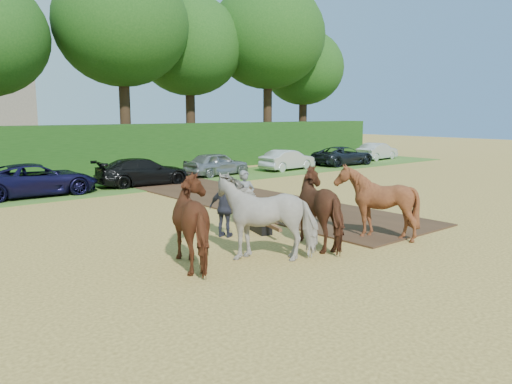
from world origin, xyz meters
name	(u,v)px	position (x,y,z in m)	size (l,w,h in m)	color
ground	(348,235)	(0.00, 0.00, 0.00)	(120.00, 120.00, 0.00)	gold
earth_strip	(244,199)	(1.50, 7.00, 0.03)	(4.50, 17.00, 0.05)	#472D1C
grass_verge	(137,184)	(0.00, 14.00, 0.01)	(50.00, 5.00, 0.03)	#38601E
hedgerow	(101,151)	(0.00, 18.50, 1.50)	(46.00, 1.60, 3.00)	#14380F
spectator_far	(225,208)	(-3.01, 2.18, 0.87)	(1.02, 0.42, 1.74)	#292A37
plough_team	(296,211)	(-2.40, -0.18, 1.08)	(7.50, 5.35, 2.17)	#5D2717
parked_cars	(176,168)	(2.30, 13.93, 0.69)	(41.03, 3.22, 1.46)	silver
treeline	(45,21)	(-1.69, 21.69, 8.97)	(48.70, 10.60, 14.21)	#382616
church	(2,25)	(4.00, 55.00, 13.73)	(5.20, 5.20, 27.00)	slate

